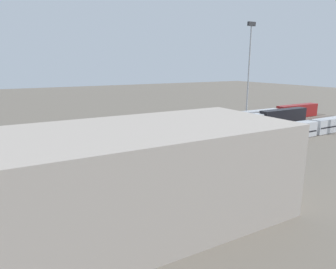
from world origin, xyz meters
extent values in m
plane|color=#60594F|center=(0.00, 0.00, 0.00)|extent=(400.00, 400.00, 0.00)
cube|color=#4C443D|center=(0.00, -10.00, 0.06)|extent=(140.00, 2.80, 0.12)
cube|color=#4C443D|center=(0.00, -5.00, 0.06)|extent=(140.00, 2.80, 0.12)
cube|color=#3D3833|center=(0.00, 0.00, 0.06)|extent=(140.00, 2.80, 0.12)
cube|color=#4C443D|center=(0.00, 5.00, 0.06)|extent=(140.00, 2.80, 0.12)
cube|color=#4C443D|center=(0.00, 10.00, 0.06)|extent=(140.00, 2.80, 0.12)
cube|color=#B7BABF|center=(-24.37, 10.00, 2.02)|extent=(23.00, 3.00, 3.80)
cube|color=black|center=(-24.37, 10.00, 1.58)|extent=(22.40, 3.06, 0.36)
cube|color=#B7BABF|center=(-0.17, 10.00, 2.02)|extent=(23.00, 3.00, 3.80)
cube|color=black|center=(-0.17, 10.00, 1.65)|extent=(22.40, 3.06, 0.36)
cube|color=#B7BABF|center=(24.03, 10.00, 2.02)|extent=(23.00, 3.00, 3.80)
cube|color=black|center=(24.03, 10.00, 1.82)|extent=(22.40, 3.06, 0.36)
cube|color=black|center=(-42.67, -5.00, 2.32)|extent=(18.00, 3.00, 4.40)
cube|color=silver|center=(-20.97, -5.00, 2.02)|extent=(23.00, 3.00, 3.80)
cube|color=silver|center=(3.23, -5.00, 2.02)|extent=(23.00, 3.00, 3.80)
cube|color=silver|center=(27.43, -5.00, 2.02)|extent=(23.00, 3.00, 3.80)
cube|color=gold|center=(-15.22, 0.00, 1.92)|extent=(10.00, 3.00, 3.60)
cube|color=gold|center=(-12.22, 0.00, 4.42)|extent=(3.00, 2.70, 1.40)
cube|color=maroon|center=(-55.64, -10.00, 2.32)|extent=(18.00, 3.00, 4.40)
cube|color=#B7BABF|center=(-33.94, -10.00, 2.02)|extent=(23.00, 3.00, 3.80)
cube|color=#1E6B9E|center=(-33.94, -10.00, 2.14)|extent=(22.40, 3.06, 0.36)
cube|color=#B7BABF|center=(-9.74, -10.00, 2.02)|extent=(23.00, 3.00, 3.80)
cube|color=#1E6B9E|center=(-9.74, -10.00, 1.46)|extent=(22.40, 3.06, 0.36)
cube|color=#B7BABF|center=(14.46, -10.00, 2.02)|extent=(23.00, 3.00, 3.80)
cube|color=#1E6B9E|center=(14.46, -10.00, 1.74)|extent=(22.40, 3.06, 0.36)
cylinder|color=#9EA0A5|center=(-34.10, -12.51, 14.76)|extent=(0.44, 0.44, 29.53)
cube|color=#262628|center=(-34.10, -12.51, 30.13)|extent=(2.80, 0.70, 1.20)
cube|color=#9E9389|center=(22.22, 28.93, 5.78)|extent=(36.05, 16.60, 11.55)
camera|label=1|loc=(35.25, 58.91, 18.33)|focal=32.33mm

